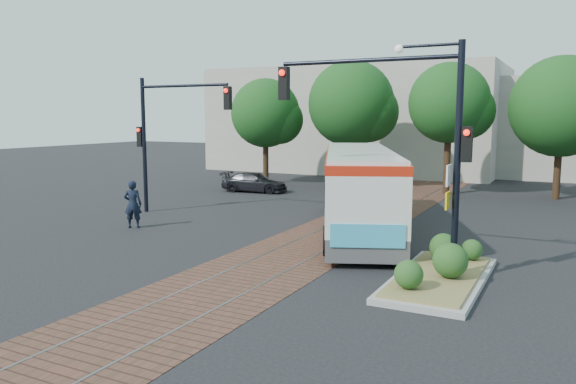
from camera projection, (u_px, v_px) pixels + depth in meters
name	position (u px, v px, depth m)	size (l,w,h in m)	color
ground	(293.00, 254.00, 17.78)	(120.00, 120.00, 0.00)	black
trackbed	(340.00, 231.00, 21.31)	(3.60, 40.00, 0.02)	brown
tree_row	(445.00, 106.00, 31.06)	(26.40, 5.60, 7.67)	#382314
warehouses	(455.00, 123.00, 42.85)	(40.00, 13.00, 8.00)	#ADA899
city_bus	(359.00, 185.00, 21.28)	(6.65, 11.49, 3.07)	#454547
traffic_island	(441.00, 269.00, 14.77)	(2.20, 5.20, 1.13)	gray
signal_pole_main	(411.00, 123.00, 14.76)	(5.49, 0.46, 6.00)	black
signal_pole_left	(164.00, 127.00, 24.57)	(4.99, 0.34, 6.00)	black
officer	(133.00, 204.00, 21.75)	(0.68, 0.45, 1.86)	black
parked_car	(254.00, 182.00, 32.19)	(1.56, 3.84, 1.12)	black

